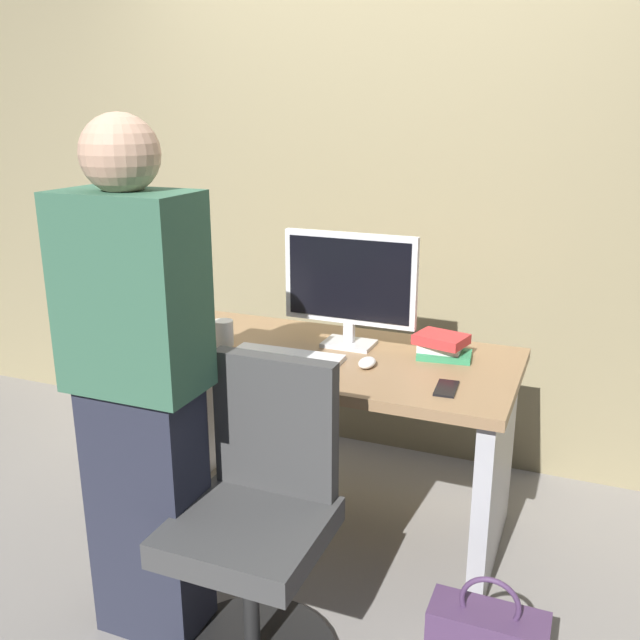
% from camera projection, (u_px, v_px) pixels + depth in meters
% --- Properties ---
extents(ground_plane, '(9.00, 9.00, 0.00)m').
position_uv_depth(ground_plane, '(324.00, 519.00, 2.90)').
color(ground_plane, gray).
extents(wall_back, '(6.40, 0.10, 3.00)m').
position_uv_depth(wall_back, '(389.00, 143.00, 3.16)').
color(wall_back, '#8C7F5B').
rests_on(wall_back, ground).
extents(desk, '(1.47, 0.72, 0.74)m').
position_uv_depth(desk, '(325.00, 407.00, 2.75)').
color(desk, '#93704C').
rests_on(desk, ground).
extents(office_chair, '(0.52, 0.52, 0.94)m').
position_uv_depth(office_chair, '(258.00, 530.00, 2.09)').
color(office_chair, black).
rests_on(office_chair, ground).
extents(person_at_desk, '(0.40, 0.24, 1.64)m').
position_uv_depth(person_at_desk, '(139.00, 390.00, 2.07)').
color(person_at_desk, '#262838').
rests_on(person_at_desk, ground).
extents(monitor, '(0.54, 0.14, 0.46)m').
position_uv_depth(monitor, '(350.00, 283.00, 2.70)').
color(monitor, silver).
rests_on(monitor, desk).
extents(keyboard, '(0.43, 0.14, 0.02)m').
position_uv_depth(keyboard, '(287.00, 356.00, 2.63)').
color(keyboard, white).
rests_on(keyboard, desk).
extents(mouse, '(0.06, 0.10, 0.03)m').
position_uv_depth(mouse, '(367.00, 363.00, 2.54)').
color(mouse, white).
rests_on(mouse, desk).
extents(cup_near_keyboard, '(0.08, 0.08, 0.10)m').
position_uv_depth(cup_near_keyboard, '(224.00, 333.00, 2.76)').
color(cup_near_keyboard, white).
rests_on(cup_near_keyboard, desk).
extents(book_stack, '(0.23, 0.18, 0.09)m').
position_uv_depth(book_stack, '(442.00, 346.00, 2.63)').
color(book_stack, '#338C59').
rests_on(book_stack, desk).
extents(cell_phone, '(0.08, 0.15, 0.01)m').
position_uv_depth(cell_phone, '(446.00, 388.00, 2.34)').
color(cell_phone, black).
rests_on(cell_phone, desk).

